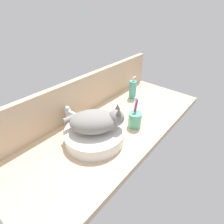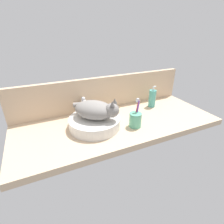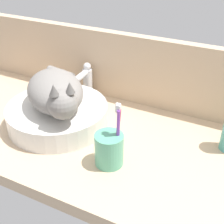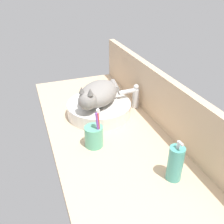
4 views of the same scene
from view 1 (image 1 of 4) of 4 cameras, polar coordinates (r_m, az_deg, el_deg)
The scene contains 7 objects.
ground_plane at distance 109.60cm, azimuth 0.65°, elevation -5.10°, with size 136.80×55.19×4.00cm, color #D1B28E.
backsplash_panel at distance 117.01cm, azimuth -9.11°, elevation 5.66°, with size 136.80×3.60×24.88cm, color #CCAD8C.
sink_basin at distance 96.92cm, azimuth -5.79°, elevation -7.28°, with size 32.75×32.75×6.81cm, color silver.
cat at distance 91.23cm, azimuth -5.25°, elevation -2.86°, with size 29.79×29.60×14.00cm.
faucet at distance 106.61cm, azimuth -13.68°, elevation -1.22°, with size 3.60×11.84×13.60cm.
soap_dispenser at distance 135.15cm, azimuth 6.78°, elevation 7.32°, with size 5.56×5.56×17.14cm.
toothbrush_cup at distance 105.67cm, azimuth 7.45°, elevation -2.35°, with size 7.90×7.90×18.68cm.
Camera 1 is at (-65.85, -54.16, 66.86)cm, focal length 28.00 mm.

